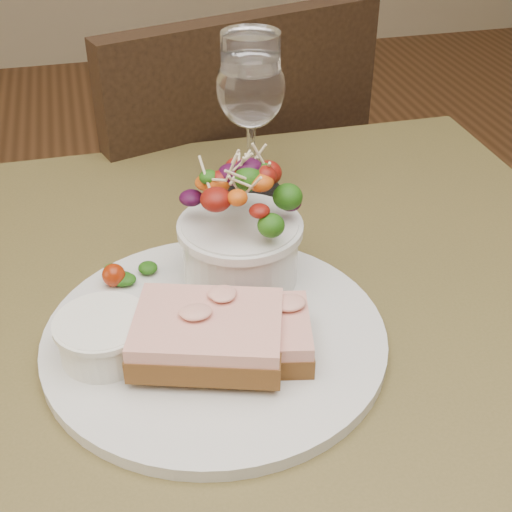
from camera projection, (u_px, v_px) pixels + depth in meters
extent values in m
cube|color=#4D4421|center=(244.00, 352.00, 0.64)|extent=(0.80, 0.80, 0.04)
cylinder|color=black|center=(397.00, 354.00, 1.19)|extent=(0.05, 0.05, 0.71)
cube|color=black|center=(195.00, 238.00, 1.31)|extent=(0.52, 0.52, 0.04)
cube|color=black|center=(246.00, 170.00, 1.05)|extent=(0.41, 0.16, 0.45)
cube|color=black|center=(200.00, 331.00, 1.44)|extent=(0.45, 0.45, 0.45)
cylinder|color=silver|center=(215.00, 337.00, 0.62)|extent=(0.30, 0.30, 0.01)
cube|color=#4A3213|center=(247.00, 340.00, 0.59)|extent=(0.12, 0.10, 0.02)
cube|color=beige|center=(246.00, 326.00, 0.58)|extent=(0.12, 0.10, 0.01)
cube|color=#4A3213|center=(208.00, 339.00, 0.58)|extent=(0.14, 0.12, 0.02)
cube|color=beige|center=(208.00, 324.00, 0.57)|extent=(0.14, 0.12, 0.01)
cylinder|color=white|center=(104.00, 337.00, 0.58)|extent=(0.07, 0.07, 0.04)
cylinder|color=olive|center=(102.00, 323.00, 0.57)|extent=(0.06, 0.06, 0.01)
cylinder|color=silver|center=(240.00, 250.00, 0.67)|extent=(0.11, 0.11, 0.06)
ellipsoid|color=black|center=(240.00, 198.00, 0.63)|extent=(0.10, 0.10, 0.06)
ellipsoid|color=black|center=(129.00, 271.00, 0.68)|extent=(0.04, 0.04, 0.01)
sphere|color=maroon|center=(114.00, 275.00, 0.67)|extent=(0.02, 0.02, 0.02)
cylinder|color=white|center=(251.00, 190.00, 0.85)|extent=(0.07, 0.07, 0.00)
cylinder|color=white|center=(251.00, 154.00, 0.82)|extent=(0.01, 0.01, 0.09)
ellipsoid|color=white|center=(251.00, 87.00, 0.77)|extent=(0.08, 0.08, 0.09)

